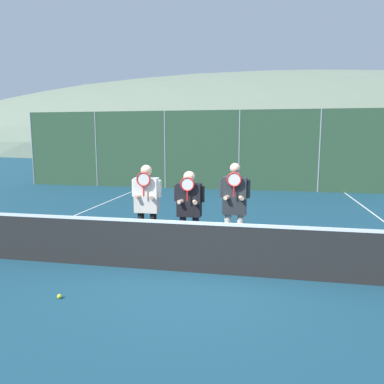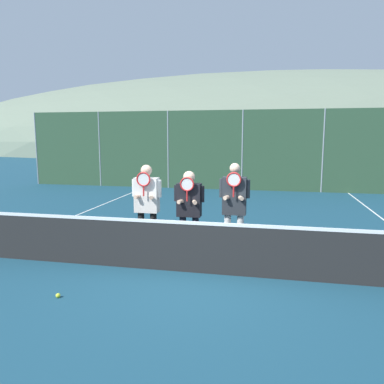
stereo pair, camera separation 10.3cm
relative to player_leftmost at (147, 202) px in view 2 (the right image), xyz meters
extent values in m
plane|color=navy|center=(1.13, -0.80, -1.08)|extent=(120.00, 120.00, 0.00)
ellipsoid|color=slate|center=(1.13, 61.11, -1.08)|extent=(126.02, 70.01, 24.50)
cube|color=beige|center=(1.98, 17.26, 0.34)|extent=(15.48, 5.00, 2.84)
cube|color=brown|center=(1.98, 17.26, 1.94)|extent=(15.98, 5.50, 0.36)
cylinder|color=gray|center=(-8.90, 9.49, 0.66)|extent=(0.06, 0.06, 3.47)
cylinder|color=gray|center=(-5.56, 9.49, 0.66)|extent=(0.06, 0.06, 3.47)
cylinder|color=gray|center=(-2.21, 9.49, 0.66)|extent=(0.06, 0.06, 3.47)
cylinder|color=gray|center=(1.13, 9.49, 0.66)|extent=(0.06, 0.06, 3.47)
cylinder|color=gray|center=(4.48, 9.49, 0.66)|extent=(0.06, 0.06, 3.47)
cube|color=#2D4C33|center=(1.13, 9.49, 0.66)|extent=(20.08, 0.02, 3.47)
cube|color=black|center=(1.13, -0.80, -0.65)|extent=(11.72, 0.02, 0.87)
cube|color=white|center=(1.13, -0.80, -0.19)|extent=(11.72, 0.03, 0.06)
cube|color=white|center=(-3.30, 2.20, -1.08)|extent=(0.05, 16.00, 0.01)
cylinder|color=black|center=(-0.13, 0.01, -0.64)|extent=(0.13, 0.13, 0.87)
cylinder|color=black|center=(0.13, 0.01, -0.64)|extent=(0.13, 0.13, 0.87)
cube|color=white|center=(0.00, 0.01, 0.13)|extent=(0.47, 0.22, 0.69)
sphere|color=#DBB293|center=(0.00, 0.01, 0.62)|extent=(0.22, 0.22, 0.22)
cylinder|color=white|center=(-0.26, 0.01, 0.27)|extent=(0.08, 0.08, 0.34)
cylinder|color=white|center=(0.26, 0.01, 0.27)|extent=(0.08, 0.08, 0.34)
cylinder|color=#DBB293|center=(-0.12, -0.08, 0.12)|extent=(0.16, 0.27, 0.08)
cylinder|color=#DBB293|center=(0.12, -0.08, 0.12)|extent=(0.16, 0.27, 0.08)
cylinder|color=red|center=(0.00, -0.17, 0.24)|extent=(0.03, 0.03, 0.20)
torus|color=red|center=(0.00, -0.17, 0.47)|extent=(0.28, 0.03, 0.28)
cylinder|color=silver|center=(0.00, -0.17, 0.47)|extent=(0.23, 0.00, 0.23)
cylinder|color=#232838|center=(0.72, 0.04, -0.67)|extent=(0.13, 0.13, 0.82)
cylinder|color=#232838|center=(0.98, 0.04, -0.67)|extent=(0.13, 0.13, 0.82)
cube|color=black|center=(0.85, 0.04, 0.06)|extent=(0.46, 0.22, 0.65)
sphere|color=#DBB293|center=(0.85, 0.04, 0.51)|extent=(0.23, 0.23, 0.23)
cylinder|color=black|center=(0.59, 0.04, 0.19)|extent=(0.08, 0.08, 0.32)
cylinder|color=black|center=(1.11, 0.04, 0.19)|extent=(0.08, 0.08, 0.32)
cylinder|color=#DBB293|center=(0.73, -0.05, 0.05)|extent=(0.16, 0.27, 0.08)
cylinder|color=#DBB293|center=(0.97, -0.05, 0.05)|extent=(0.16, 0.27, 0.08)
cylinder|color=red|center=(0.85, -0.14, 0.17)|extent=(0.03, 0.03, 0.20)
torus|color=red|center=(0.85, -0.14, 0.39)|extent=(0.27, 0.03, 0.27)
cylinder|color=silver|center=(0.85, -0.14, 0.39)|extent=(0.23, 0.00, 0.23)
cylinder|color=white|center=(1.61, 0.03, -0.63)|extent=(0.13, 0.13, 0.90)
cylinder|color=white|center=(1.85, 0.03, -0.63)|extent=(0.13, 0.13, 0.90)
cube|color=#282D33|center=(1.73, 0.03, 0.17)|extent=(0.44, 0.22, 0.71)
sphere|color=#DBB293|center=(1.73, 0.03, 0.69)|extent=(0.20, 0.20, 0.20)
cylinder|color=#282D33|center=(1.48, 0.03, 0.31)|extent=(0.08, 0.08, 0.35)
cylinder|color=#282D33|center=(1.97, 0.03, 0.31)|extent=(0.08, 0.08, 0.35)
cylinder|color=#DBB293|center=(1.62, -0.06, 0.16)|extent=(0.16, 0.27, 0.08)
cylinder|color=#DBB293|center=(1.84, -0.06, 0.16)|extent=(0.16, 0.27, 0.08)
cylinder|color=red|center=(1.73, -0.15, 0.28)|extent=(0.03, 0.03, 0.20)
torus|color=red|center=(1.73, -0.15, 0.50)|extent=(0.27, 0.03, 0.27)
cylinder|color=silver|center=(1.73, -0.15, 0.50)|extent=(0.23, 0.00, 0.23)
cube|color=maroon|center=(-5.67, 12.37, -0.34)|extent=(4.17, 1.83, 0.87)
cube|color=#2D3842|center=(-5.67, 12.37, 0.45)|extent=(2.29, 1.69, 0.72)
cylinder|color=black|center=(-4.31, 11.43, -0.78)|extent=(0.60, 0.16, 0.60)
cylinder|color=black|center=(-4.31, 13.31, -0.78)|extent=(0.60, 0.16, 0.60)
cylinder|color=black|center=(-7.02, 11.43, -0.78)|extent=(0.60, 0.16, 0.60)
cylinder|color=black|center=(-7.02, 13.31, -0.78)|extent=(0.60, 0.16, 0.60)
cube|color=#B2B7BC|center=(-0.64, 12.29, -0.38)|extent=(4.11, 1.78, 0.79)
cube|color=#2D3842|center=(-0.64, 12.29, 0.34)|extent=(2.26, 1.64, 0.65)
cylinder|color=black|center=(0.70, 11.38, -0.78)|extent=(0.60, 0.16, 0.60)
cylinder|color=black|center=(0.70, 13.20, -0.78)|extent=(0.60, 0.16, 0.60)
cylinder|color=black|center=(-1.98, 11.38, -0.78)|extent=(0.60, 0.16, 0.60)
cylinder|color=black|center=(-1.98, 13.20, -0.78)|extent=(0.60, 0.16, 0.60)
cube|color=#B2B7BC|center=(4.47, 11.97, -0.35)|extent=(4.33, 1.80, 0.87)
cube|color=#2D3842|center=(4.47, 11.97, 0.44)|extent=(2.38, 1.65, 0.71)
cylinder|color=black|center=(5.88, 11.05, -0.78)|extent=(0.60, 0.16, 0.60)
cylinder|color=black|center=(5.88, 12.88, -0.78)|extent=(0.60, 0.16, 0.60)
cylinder|color=black|center=(3.06, 11.05, -0.78)|extent=(0.60, 0.16, 0.60)
cylinder|color=black|center=(3.06, 12.88, -0.78)|extent=(0.60, 0.16, 0.60)
sphere|color=#CCDB33|center=(-0.64, -2.23, -1.05)|extent=(0.07, 0.07, 0.07)
camera|label=1|loc=(2.29, -6.95, 1.29)|focal=35.00mm
camera|label=2|loc=(2.39, -6.93, 1.29)|focal=35.00mm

